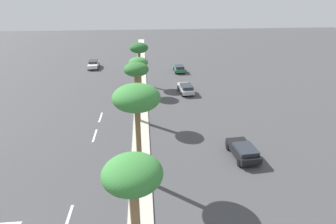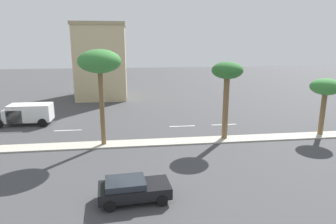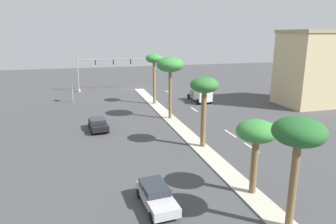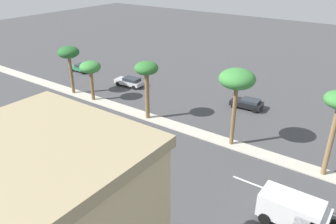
# 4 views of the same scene
# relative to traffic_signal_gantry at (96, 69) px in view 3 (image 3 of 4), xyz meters

# --- Properties ---
(ground_plane) EXTENTS (160.00, 160.00, 0.00)m
(ground_plane) POSITION_rel_traffic_signal_gantry_xyz_m (-8.28, 36.66, -4.29)
(ground_plane) COLOR #424244
(median_curb) EXTENTS (1.80, 92.27, 0.12)m
(median_curb) POSITION_rel_traffic_signal_gantry_xyz_m (-8.28, 46.91, -4.23)
(median_curb) COLOR #B7B2A3
(median_curb) RESTS_ON ground
(lane_stripe_far) EXTENTS (0.20, 2.80, 0.01)m
(lane_stripe_far) POSITION_rel_traffic_signal_gantry_xyz_m (-13.30, 4.78, -4.29)
(lane_stripe_far) COLOR silver
(lane_stripe_far) RESTS_ON ground
(lane_stripe_rear) EXTENTS (0.20, 2.80, 0.01)m
(lane_stripe_rear) POSITION_rel_traffic_signal_gantry_xyz_m (-13.30, 13.73, -4.29)
(lane_stripe_rear) COLOR silver
(lane_stripe_rear) RESTS_ON ground
(lane_stripe_outboard) EXTENTS (0.20, 2.80, 0.01)m
(lane_stripe_outboard) POSITION_rel_traffic_signal_gantry_xyz_m (-13.30, 19.64, -4.29)
(lane_stripe_outboard) COLOR silver
(lane_stripe_outboard) RESTS_ON ground
(lane_stripe_front) EXTENTS (0.20, 2.80, 0.01)m
(lane_stripe_front) POSITION_rel_traffic_signal_gantry_xyz_m (-13.30, 31.59, -4.29)
(lane_stripe_front) COLOR silver
(lane_stripe_front) RESTS_ON ground
(lane_stripe_near) EXTENTS (0.20, 2.80, 0.01)m
(lane_stripe_near) POSITION_rel_traffic_signal_gantry_xyz_m (-13.30, 36.26, -4.29)
(lane_stripe_near) COLOR silver
(lane_stripe_near) RESTS_ON ground
(traffic_signal_gantry) EXTENTS (14.15, 0.53, 6.68)m
(traffic_signal_gantry) POSITION_rel_traffic_signal_gantry_xyz_m (0.00, 0.00, 0.00)
(traffic_signal_gantry) COLOR gray
(traffic_signal_gantry) RESTS_ON ground
(directional_road_sign) EXTENTS (0.10, 1.27, 3.67)m
(directional_road_sign) POSITION_rel_traffic_signal_gantry_xyz_m (4.53, 9.66, -1.69)
(directional_road_sign) COLOR gray
(directional_road_sign) RESTS_ON ground
(commercial_building) EXTENTS (10.11, 7.94, 11.79)m
(commercial_building) POSITION_rel_traffic_signal_gantry_xyz_m (-32.54, 21.74, 1.62)
(commercial_building) COLOR #C6B284
(commercial_building) RESTS_ON ground
(palm_tree_rear) EXTENTS (2.66, 2.66, 8.01)m
(palm_tree_rear) POSITION_rel_traffic_signal_gantry_xyz_m (-8.31, 14.55, 2.65)
(palm_tree_rear) COLOR olive
(palm_tree_rear) RESTS_ON median_curb
(palm_tree_left) EXTENTS (3.57, 3.57, 8.19)m
(palm_tree_left) POSITION_rel_traffic_signal_gantry_xyz_m (-8.30, 23.69, 2.87)
(palm_tree_left) COLOR brown
(palm_tree_left) RESTS_ON median_curb
(palm_tree_center) EXTENTS (2.80, 2.80, 7.07)m
(palm_tree_center) POSITION_rel_traffic_signal_gantry_xyz_m (-8.55, 34.75, 1.74)
(palm_tree_center) COLOR brown
(palm_tree_center) RESTS_ON median_curb
(palm_tree_front) EXTENTS (2.84, 2.84, 5.44)m
(palm_tree_front) POSITION_rel_traffic_signal_gantry_xyz_m (-8.48, 44.42, 0.31)
(palm_tree_front) COLOR brown
(palm_tree_front) RESTS_ON median_curb
(palm_tree_near) EXTENTS (2.95, 2.95, 6.78)m
(palm_tree_near) POSITION_rel_traffic_signal_gantry_xyz_m (-8.39, 48.67, 1.57)
(palm_tree_near) COLOR brown
(palm_tree_near) RESTS_ON median_curb
(sedan_black_outboard) EXTENTS (2.32, 4.19, 1.32)m
(sedan_black_outboard) POSITION_rel_traffic_signal_gantry_xyz_m (1.36, 26.09, -3.57)
(sedan_black_outboard) COLOR black
(sedan_black_outboard) RESTS_ON ground
(sedan_silver_far) EXTENTS (2.17, 4.57, 1.39)m
(sedan_silver_far) POSITION_rel_traffic_signal_gantry_xyz_m (-1.41, 44.04, -3.55)
(sedan_silver_far) COLOR #B2B2B7
(sedan_silver_far) RESTS_ON ground
(box_truck) EXTENTS (2.54, 5.57, 2.27)m
(box_truck) POSITION_rel_traffic_signal_gantry_xyz_m (-16.17, 14.83, -3.02)
(box_truck) COLOR silver
(box_truck) RESTS_ON ground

